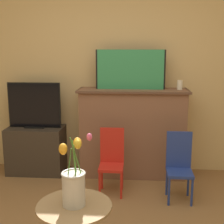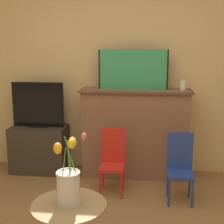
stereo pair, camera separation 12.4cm
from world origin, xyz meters
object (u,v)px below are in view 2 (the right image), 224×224
(chair_red, at_px, (113,158))
(vase_tulips, at_px, (68,183))
(chair_blue, at_px, (180,165))
(painting, at_px, (133,70))
(tv_monitor, at_px, (38,105))

(chair_red, distance_m, vase_tulips, 1.26)
(chair_red, xyz_separation_m, vase_tulips, (-0.17, -1.22, 0.25))
(vase_tulips, bearing_deg, chair_red, 81.88)
(vase_tulips, bearing_deg, chair_blue, 51.35)
(painting, xyz_separation_m, tv_monitor, (-1.19, -0.02, -0.45))
(painting, bearing_deg, chair_red, -109.54)
(tv_monitor, distance_m, vase_tulips, 1.92)
(tv_monitor, xyz_separation_m, chair_red, (1.01, -0.50, -0.48))
(painting, xyz_separation_m, chair_red, (-0.19, -0.52, -0.93))
(painting, relative_size, chair_blue, 1.16)
(chair_red, height_order, chair_blue, same)
(chair_blue, bearing_deg, painting, 130.30)
(tv_monitor, bearing_deg, vase_tulips, -64.19)
(painting, distance_m, vase_tulips, 1.90)
(painting, distance_m, tv_monitor, 1.28)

